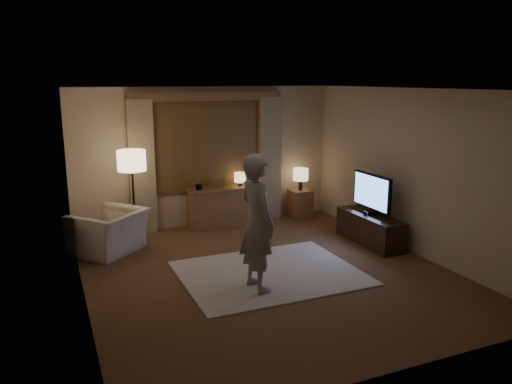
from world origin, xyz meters
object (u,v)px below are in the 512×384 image
tv_stand (370,229)px  armchair (109,232)px  sideboard (221,208)px  person (257,223)px  side_table (300,204)px

tv_stand → armchair: bearing=163.0°
sideboard → armchair: size_ratio=1.14×
armchair → tv_stand: bearing=120.1°
armchair → person: 2.83m
tv_stand → sideboard: bearing=135.4°
sideboard → tv_stand: sideboard is taller
sideboard → person: person is taller
armchair → person: person is taller
sideboard → side_table: 1.68m
side_table → tv_stand: side_table is taller
side_table → person: person is taller
side_table → tv_stand: (0.32, -1.92, -0.03)m
armchair → side_table: armchair is taller
tv_stand → side_table: bearing=99.4°
sideboard → side_table: size_ratio=2.14×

